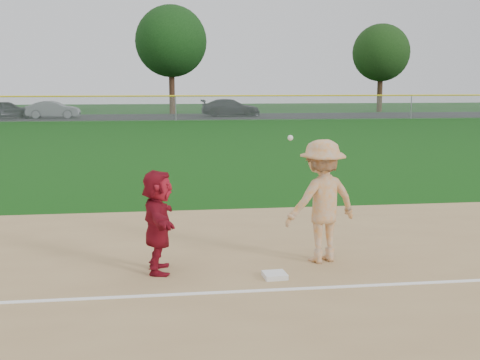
{
  "coord_description": "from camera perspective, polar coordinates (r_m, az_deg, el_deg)",
  "views": [
    {
      "loc": [
        -1.45,
        -9.12,
        3.03
      ],
      "look_at": [
        0.0,
        1.5,
        1.3
      ],
      "focal_mm": 45.0,
      "sensor_mm": 36.0,
      "label": 1
    }
  ],
  "objects": [
    {
      "name": "car_left",
      "position": [
        55.92,
        -21.26,
        6.26
      ],
      "size": [
        4.84,
        3.5,
        1.53
      ],
      "primitive_type": "imported",
      "rotation": [
        0.0,
        0.0,
        2.0
      ],
      "color": "black",
      "rests_on": "parking_asphalt"
    },
    {
      "name": "base_runner",
      "position": [
        9.7,
        -7.78,
        -3.91
      ],
      "size": [
        0.5,
        1.55,
        1.66
      ],
      "primitive_type": "imported",
      "rotation": [
        0.0,
        0.0,
        1.58
      ],
      "color": "maroon",
      "rests_on": "infield_dirt"
    },
    {
      "name": "first_base_play",
      "position": [
        10.25,
        7.76,
        -1.99
      ],
      "size": [
        1.52,
        1.17,
        2.17
      ],
      "color": "#ACACAF",
      "rests_on": "infield_dirt"
    },
    {
      "name": "car_mid",
      "position": [
        54.91,
        -17.29,
        6.4
      ],
      "size": [
        4.51,
        1.59,
        1.48
      ],
      "primitive_type": "imported",
      "rotation": [
        0.0,
        0.0,
        1.58
      ],
      "color": "slate",
      "rests_on": "parking_asphalt"
    },
    {
      "name": "ground",
      "position": [
        9.72,
        1.21,
        -9.0
      ],
      "size": [
        160.0,
        160.0,
        0.0
      ],
      "primitive_type": "plane",
      "color": "#0E400C",
      "rests_on": "ground"
    },
    {
      "name": "car_right",
      "position": [
        55.41,
        -0.9,
        6.87
      ],
      "size": [
        5.43,
        2.25,
        1.57
      ],
      "primitive_type": "imported",
      "rotation": [
        0.0,
        0.0,
        1.56
      ],
      "color": "black",
      "rests_on": "parking_asphalt"
    },
    {
      "name": "outfield_fence",
      "position": [
        49.15,
        -6.13,
        7.89
      ],
      "size": [
        110.0,
        0.12,
        110.0
      ],
      "color": "#999EA0",
      "rests_on": "ground"
    },
    {
      "name": "first_base",
      "position": [
        9.53,
        3.32,
        -9.0
      ],
      "size": [
        0.37,
        0.37,
        0.08
      ],
      "primitive_type": "cube",
      "rotation": [
        0.0,
        0.0,
        0.07
      ],
      "color": "white",
      "rests_on": "infield_dirt"
    },
    {
      "name": "tree_3",
      "position": [
        66.28,
        13.24,
        11.66
      ],
      "size": [
        6.0,
        6.0,
        9.19
      ],
      "color": "#332112",
      "rests_on": "ground"
    },
    {
      "name": "tree_2",
      "position": [
        60.77,
        -6.55,
        12.93
      ],
      "size": [
        7.0,
        7.0,
        10.58
      ],
      "color": "#382114",
      "rests_on": "ground"
    },
    {
      "name": "parking_asphalt",
      "position": [
        55.22,
        -6.29,
        5.99
      ],
      "size": [
        120.0,
        10.0,
        0.01
      ],
      "primitive_type": "cube",
      "color": "black",
      "rests_on": "ground"
    },
    {
      "name": "foul_line",
      "position": [
        8.96,
        2.02,
        -10.43
      ],
      "size": [
        60.0,
        0.1,
        0.01
      ],
      "primitive_type": "cube",
      "color": "white",
      "rests_on": "infield_dirt"
    }
  ]
}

